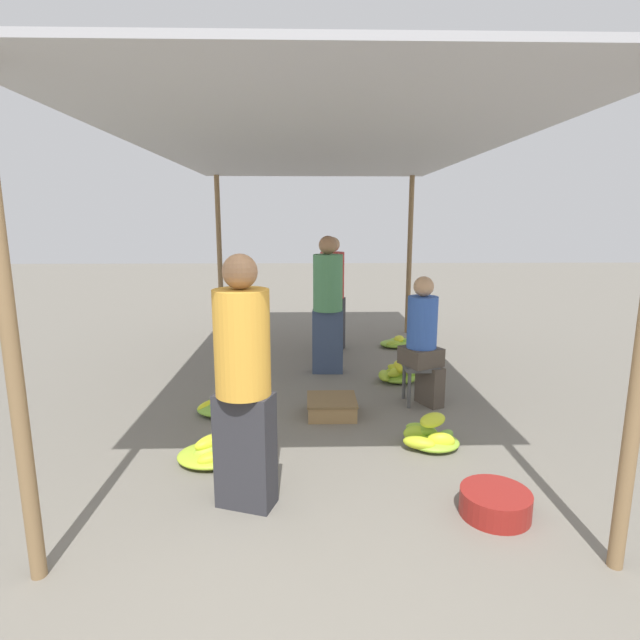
{
  "coord_description": "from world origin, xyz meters",
  "views": [
    {
      "loc": [
        -0.12,
        -2.06,
        1.85
      ],
      "look_at": [
        0.0,
        2.72,
        0.89
      ],
      "focal_mm": 28.0,
      "sensor_mm": 36.0,
      "label": 1
    }
  ],
  "objects_px": {
    "stool": "(420,372)",
    "crate_near": "(332,407)",
    "banana_pile_left_1": "(226,406)",
    "shopper_walking_mid": "(328,303)",
    "banana_pile_right_2": "(397,343)",
    "banana_pile_right_0": "(431,437)",
    "banana_pile_left_0": "(214,453)",
    "vendor_foreground": "(243,380)",
    "basin_black": "(495,503)",
    "vendor_seated": "(423,339)",
    "shopper_walking_far": "(332,292)",
    "banana_pile_right_1": "(398,374)"
  },
  "relations": [
    {
      "from": "crate_near",
      "to": "shopper_walking_far",
      "type": "xyz_separation_m",
      "value": [
        0.12,
        2.56,
        0.76
      ]
    },
    {
      "from": "vendor_seated",
      "to": "banana_pile_left_0",
      "type": "height_order",
      "value": "vendor_seated"
    },
    {
      "from": "banana_pile_left_0",
      "to": "shopper_walking_far",
      "type": "relative_size",
      "value": 0.36
    },
    {
      "from": "vendor_foreground",
      "to": "shopper_walking_far",
      "type": "bearing_deg",
      "value": 79.5
    },
    {
      "from": "banana_pile_left_0",
      "to": "banana_pile_right_1",
      "type": "relative_size",
      "value": 1.23
    },
    {
      "from": "vendor_foreground",
      "to": "shopper_walking_mid",
      "type": "xyz_separation_m",
      "value": [
        0.65,
        2.93,
        0.01
      ]
    },
    {
      "from": "stool",
      "to": "basin_black",
      "type": "height_order",
      "value": "stool"
    },
    {
      "from": "banana_pile_right_2",
      "to": "banana_pile_right_0",
      "type": "bearing_deg",
      "value": -95.32
    },
    {
      "from": "banana_pile_left_0",
      "to": "shopper_walking_mid",
      "type": "bearing_deg",
      "value": 67.12
    },
    {
      "from": "banana_pile_right_1",
      "to": "banana_pile_right_0",
      "type": "bearing_deg",
      "value": -91.19
    },
    {
      "from": "banana_pile_right_0",
      "to": "crate_near",
      "type": "distance_m",
      "value": 1.07
    },
    {
      "from": "stool",
      "to": "crate_near",
      "type": "height_order",
      "value": "stool"
    },
    {
      "from": "vendor_foreground",
      "to": "shopper_walking_mid",
      "type": "bearing_deg",
      "value": 77.49
    },
    {
      "from": "banana_pile_right_2",
      "to": "banana_pile_right_1",
      "type": "bearing_deg",
      "value": -99.59
    },
    {
      "from": "banana_pile_left_1",
      "to": "shopper_walking_far",
      "type": "distance_m",
      "value": 2.82
    },
    {
      "from": "crate_near",
      "to": "shopper_walking_far",
      "type": "height_order",
      "value": "shopper_walking_far"
    },
    {
      "from": "vendor_seated",
      "to": "banana_pile_right_2",
      "type": "bearing_deg",
      "value": 85.93
    },
    {
      "from": "banana_pile_right_0",
      "to": "stool",
      "type": "bearing_deg",
      "value": 82.83
    },
    {
      "from": "vendor_foreground",
      "to": "banana_pile_left_1",
      "type": "distance_m",
      "value": 1.86
    },
    {
      "from": "stool",
      "to": "banana_pile_left_1",
      "type": "xyz_separation_m",
      "value": [
        -1.95,
        -0.2,
        -0.26
      ]
    },
    {
      "from": "vendor_foreground",
      "to": "banana_pile_right_2",
      "type": "height_order",
      "value": "vendor_foreground"
    },
    {
      "from": "stool",
      "to": "shopper_walking_far",
      "type": "relative_size",
      "value": 0.25
    },
    {
      "from": "basin_black",
      "to": "shopper_walking_mid",
      "type": "xyz_separation_m",
      "value": [
        -0.95,
        3.09,
        0.79
      ]
    },
    {
      "from": "vendor_seated",
      "to": "shopper_walking_mid",
      "type": "relative_size",
      "value": 0.78
    },
    {
      "from": "stool",
      "to": "basin_black",
      "type": "relative_size",
      "value": 0.92
    },
    {
      "from": "banana_pile_left_1",
      "to": "vendor_foreground",
      "type": "bearing_deg",
      "value": -76.25
    },
    {
      "from": "banana_pile_right_1",
      "to": "crate_near",
      "type": "relative_size",
      "value": 0.99
    },
    {
      "from": "basin_black",
      "to": "shopper_walking_mid",
      "type": "relative_size",
      "value": 0.27
    },
    {
      "from": "banana_pile_right_1",
      "to": "shopper_walking_mid",
      "type": "distance_m",
      "value": 1.19
    },
    {
      "from": "stool",
      "to": "crate_near",
      "type": "bearing_deg",
      "value": -161.9
    },
    {
      "from": "banana_pile_right_0",
      "to": "banana_pile_right_2",
      "type": "xyz_separation_m",
      "value": [
        0.31,
        3.36,
        -0.03
      ]
    },
    {
      "from": "shopper_walking_mid",
      "to": "crate_near",
      "type": "bearing_deg",
      "value": -90.63
    },
    {
      "from": "stool",
      "to": "banana_pile_right_0",
      "type": "height_order",
      "value": "stool"
    },
    {
      "from": "vendor_seated",
      "to": "basin_black",
      "type": "bearing_deg",
      "value": -89.2
    },
    {
      "from": "banana_pile_right_2",
      "to": "shopper_walking_far",
      "type": "height_order",
      "value": "shopper_walking_far"
    },
    {
      "from": "stool",
      "to": "shopper_walking_mid",
      "type": "distance_m",
      "value": 1.52
    },
    {
      "from": "vendor_seated",
      "to": "banana_pile_right_1",
      "type": "height_order",
      "value": "vendor_seated"
    },
    {
      "from": "vendor_foreground",
      "to": "crate_near",
      "type": "bearing_deg",
      "value": 67.54
    },
    {
      "from": "vendor_seated",
      "to": "banana_pile_left_0",
      "type": "bearing_deg",
      "value": -147.36
    },
    {
      "from": "banana_pile_left_1",
      "to": "banana_pile_right_1",
      "type": "bearing_deg",
      "value": 25.6
    },
    {
      "from": "banana_pile_left_1",
      "to": "shopper_walking_mid",
      "type": "xyz_separation_m",
      "value": [
        1.05,
        1.29,
        0.8
      ]
    },
    {
      "from": "stool",
      "to": "banana_pile_left_1",
      "type": "bearing_deg",
      "value": -174.2
    },
    {
      "from": "banana_pile_right_1",
      "to": "shopper_walking_far",
      "type": "height_order",
      "value": "shopper_walking_far"
    },
    {
      "from": "vendor_foreground",
      "to": "crate_near",
      "type": "height_order",
      "value": "vendor_foreground"
    },
    {
      "from": "basin_black",
      "to": "shopper_walking_far",
      "type": "bearing_deg",
      "value": 101.15
    },
    {
      "from": "banana_pile_right_1",
      "to": "shopper_walking_far",
      "type": "xyz_separation_m",
      "value": [
        -0.7,
        1.56,
        0.74
      ]
    },
    {
      "from": "vendor_seated",
      "to": "banana_pile_right_0",
      "type": "xyz_separation_m",
      "value": [
        -0.15,
        -1.02,
        -0.59
      ]
    },
    {
      "from": "banana_pile_right_0",
      "to": "shopper_walking_far",
      "type": "height_order",
      "value": "shopper_walking_far"
    },
    {
      "from": "basin_black",
      "to": "shopper_walking_far",
      "type": "relative_size",
      "value": 0.27
    },
    {
      "from": "shopper_walking_far",
      "to": "vendor_foreground",
      "type": "bearing_deg",
      "value": -100.5
    }
  ]
}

